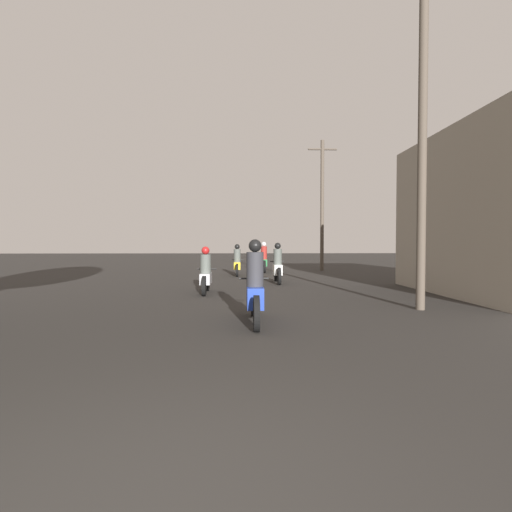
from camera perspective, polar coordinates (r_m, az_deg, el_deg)
motorcycle_blue at (r=7.56m, az=-0.16°, el=-4.92°), size 0.60×2.11×1.59m
motorcycle_silver at (r=12.20m, az=-7.19°, el=-2.66°), size 0.60×1.83×1.43m
motorcycle_white at (r=15.26m, az=3.09°, el=-1.57°), size 0.60×2.00×1.55m
motorcycle_yellow at (r=18.84m, az=-2.70°, el=-1.01°), size 0.60×1.97×1.49m
motorcycle_green at (r=21.09m, az=1.13°, el=-0.60°), size 0.60×1.95×1.60m
utility_pole_near at (r=10.21m, az=22.70°, el=17.42°), size 1.60×0.20×8.25m
utility_pole_far at (r=22.70m, az=9.43°, el=7.51°), size 1.60×0.20×7.25m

